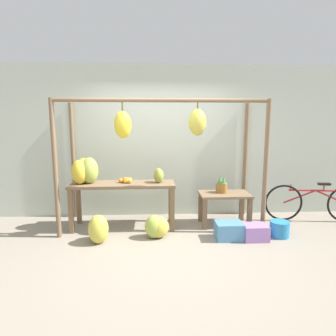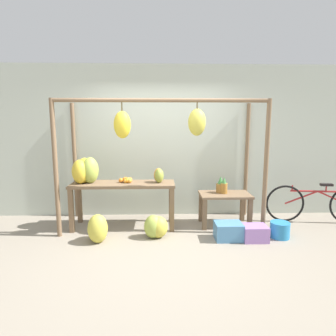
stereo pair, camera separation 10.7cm
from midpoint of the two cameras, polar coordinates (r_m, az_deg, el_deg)
ground_plane at (r=4.07m, az=-1.59°, el=-16.27°), size 20.00×20.00×0.00m
shop_wall_back at (r=5.28m, az=-2.10°, el=5.33°), size 8.00×0.08×2.80m
stall_awning at (r=4.42m, az=-1.98°, el=5.88°), size 3.27×1.12×2.11m
display_table_main at (r=4.76m, az=-9.73°, el=-4.48°), size 1.71×0.57×0.76m
display_table_side at (r=4.94m, az=10.77°, el=-6.42°), size 0.85×0.52×0.56m
banana_pile_on_table at (r=4.82m, az=-17.20°, el=-0.60°), size 0.53×0.43×0.43m
orange_pile at (r=4.76m, az=-9.10°, el=-2.48°), size 0.23×0.19×0.09m
pineapple_cluster at (r=4.91m, az=10.19°, el=-3.59°), size 0.18×0.18×0.29m
banana_pile_ground_left at (r=4.35m, az=-14.59°, el=-11.99°), size 0.36×0.42×0.43m
banana_pile_ground_right at (r=4.39m, az=-3.17°, el=-11.87°), size 0.38×0.30×0.36m
fruit_crate_white at (r=4.45m, az=11.59°, el=-12.35°), size 0.41×0.32×0.26m
blue_bucket at (r=4.76m, az=21.11°, el=-11.47°), size 0.29×0.29×0.24m
parked_bicycle at (r=5.65m, az=27.19°, el=-6.24°), size 1.74×0.24×0.71m
papaya_pile at (r=4.71m, az=-2.53°, el=-1.54°), size 0.18×0.22×0.24m
fruit_crate_purple at (r=4.52m, az=16.57°, el=-12.40°), size 0.37×0.29×0.23m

